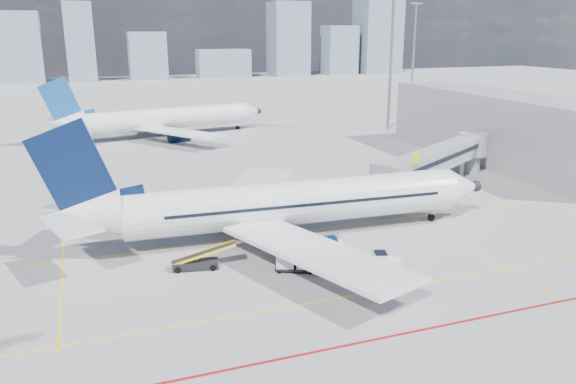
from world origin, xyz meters
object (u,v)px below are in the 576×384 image
(baggage_tug, at_px, (384,262))
(belt_loader, at_px, (197,262))
(main_aircraft, at_px, (279,205))
(cargo_dolly, at_px, (295,260))
(second_aircraft, at_px, (160,119))
(ramp_worker, at_px, (361,267))

(baggage_tug, relative_size, belt_loader, 0.49)
(main_aircraft, distance_m, cargo_dolly, 8.07)
(cargo_dolly, distance_m, belt_loader, 8.04)
(cargo_dolly, bearing_deg, second_aircraft, 115.01)
(baggage_tug, xyz_separation_m, cargo_dolly, (-6.68, 2.51, 0.19))
(baggage_tug, distance_m, ramp_worker, 2.20)
(main_aircraft, xyz_separation_m, baggage_tug, (5.38, -10.15, -2.43))
(belt_loader, bearing_deg, cargo_dolly, -12.01)
(belt_loader, bearing_deg, ramp_worker, -15.57)
(ramp_worker, bearing_deg, cargo_dolly, 93.78)
(baggage_tug, distance_m, belt_loader, 15.17)
(baggage_tug, height_order, belt_loader, belt_loader)
(cargo_dolly, bearing_deg, baggage_tug, 2.70)
(cargo_dolly, xyz_separation_m, belt_loader, (-7.40, 3.13, -0.42))
(cargo_dolly, relative_size, ramp_worker, 2.29)
(belt_loader, bearing_deg, second_aircraft, 95.74)
(baggage_tug, bearing_deg, main_aircraft, 135.15)
(second_aircraft, bearing_deg, baggage_tug, -93.18)
(baggage_tug, height_order, ramp_worker, baggage_tug)
(ramp_worker, bearing_deg, main_aircraft, 52.69)
(second_aircraft, bearing_deg, belt_loader, -105.76)
(belt_loader, xyz_separation_m, ramp_worker, (11.90, -5.93, 0.22))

